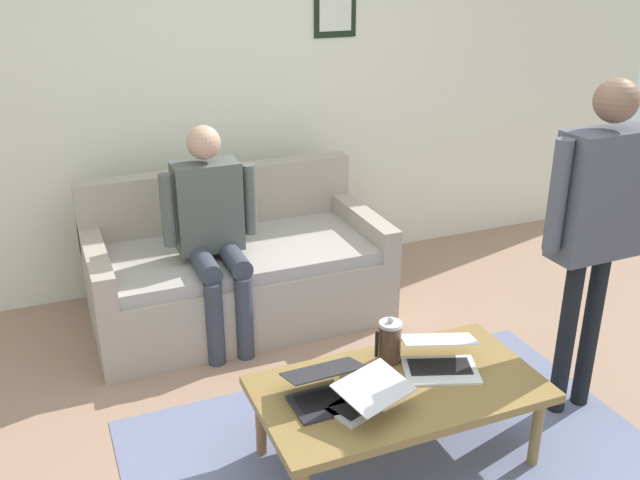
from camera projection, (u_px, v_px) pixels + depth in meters
ground_plane at (370, 453)px, 3.30m from camera, size 7.68×7.68×0.00m
area_rug at (406, 471)px, 3.18m from camera, size 2.39×1.75×0.01m
back_wall at (228, 83)px, 4.66m from camera, size 7.04×0.11×2.70m
couch at (237, 271)px, 4.42m from camera, size 1.78×0.92×0.88m
coffee_table at (399, 392)px, 3.13m from camera, size 1.26×0.68×0.40m
laptop_left at (363, 396)px, 2.96m from camera, size 0.39×0.40×0.15m
laptop_center at (440, 359)px, 3.22m from camera, size 0.42×0.40×0.15m
laptop_right at (328, 390)px, 3.01m from camera, size 0.34×0.29×0.14m
french_press at (390, 341)px, 3.26m from camera, size 0.13×0.11×0.23m
person_standing at (598, 211)px, 3.23m from camera, size 0.59×0.20×1.67m
person_seated at (212, 225)px, 4.00m from camera, size 0.55×0.51×1.28m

